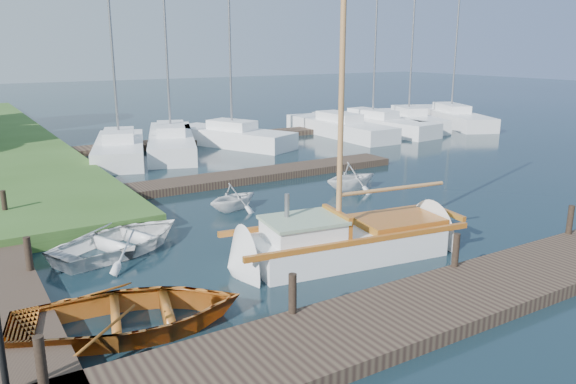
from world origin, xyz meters
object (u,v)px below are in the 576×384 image
mooring_post_5 (4,203)px  marina_boat_6 (408,119)px  mooring_post_2 (456,250)px  mooring_post_0 (41,360)px  sailboat (350,243)px  tender_a (121,237)px  marina_boat_2 (232,135)px  dinghy (130,309)px  marina_boat_4 (339,126)px  tender_d (351,175)px  mooring_post_4 (28,254)px  mooring_post_3 (570,220)px  marina_boat_5 (372,122)px  marina_boat_0 (120,147)px  tender_b (233,195)px  marina_boat_1 (171,140)px  marina_boat_7 (451,116)px  mooring_post_1 (293,293)px

mooring_post_5 → marina_boat_6: bearing=20.3°
mooring_post_2 → mooring_post_0: bearing=180.0°
sailboat → tender_a: size_ratio=2.56×
mooring_post_0 → tender_a: (2.87, 5.95, -0.30)m
mooring_post_2 → marina_boat_2: (3.69, 19.18, -0.11)m
dinghy → mooring_post_0: bearing=143.5°
dinghy → marina_boat_4: (18.11, 17.54, 0.12)m
tender_d → marina_boat_2: bearing=-3.7°
mooring_post_4 → mooring_post_5: bearing=90.0°
mooring_post_0 → mooring_post_3: (13.50, 0.00, 0.00)m
marina_boat_5 → mooring_post_3: bearing=148.3°
tender_a → marina_boat_2: 16.49m
dinghy → marina_boat_4: size_ratio=0.41×
tender_a → marina_boat_5: size_ratio=0.34×
tender_a → marina_boat_0: 13.25m
dinghy → marina_boat_2: marina_boat_2 is taller
sailboat → tender_d: size_ratio=4.40×
tender_b → sailboat: bearing=171.5°
tender_b → mooring_post_3: bearing=-156.6°
tender_a → marina_boat_1: marina_boat_1 is taller
tender_a → marina_boat_6: marina_boat_6 is taller
mooring_post_5 → marina_boat_1: marina_boat_1 is taller
mooring_post_3 → marina_boat_2: size_ratio=0.07×
mooring_post_2 → dinghy: bearing=168.2°
mooring_post_3 → tender_a: bearing=150.8°
mooring_post_0 → mooring_post_2: size_ratio=1.00×
marina_boat_7 → marina_boat_1: bearing=112.3°
mooring_post_2 → mooring_post_5: same height
marina_boat_4 → marina_boat_5: marina_boat_5 is taller
marina_boat_4 → marina_boat_6: bearing=-85.9°
marina_boat_6 → mooring_post_2: bearing=157.4°
mooring_post_0 → mooring_post_2: (9.00, 0.00, 0.00)m
marina_boat_1 → tender_b: bearing=-170.8°
mooring_post_3 → sailboat: size_ratio=0.08×
mooring_post_0 → marina_boat_2: bearing=56.5°
tender_b → tender_d: (5.00, 0.04, 0.08)m
mooring_post_1 → marina_boat_6: bearing=42.1°
mooring_post_2 → tender_d: tender_d is taller
mooring_post_2 → sailboat: 2.73m
mooring_post_1 → marina_boat_2: marina_boat_2 is taller
marina_boat_1 → marina_boat_5: 13.49m
mooring_post_3 → mooring_post_5: bearing=142.4°
mooring_post_5 → marina_boat_2: marina_boat_2 is taller
dinghy → marina_boat_4: bearing=-32.6°
tender_a → marina_boat_4: (17.02, 13.11, 0.17)m
mooring_post_0 → mooring_post_2: same height
mooring_post_1 → marina_boat_1: marina_boat_1 is taller
marina_boat_6 → mooring_post_0: bearing=145.3°
mooring_post_0 → marina_boat_6: (25.97, 19.40, -0.13)m
marina_boat_7 → marina_boat_6: bearing=109.8°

